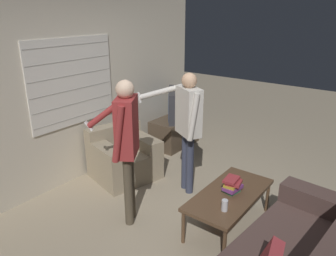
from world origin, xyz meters
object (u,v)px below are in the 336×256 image
(person_left_standing, at_px, (126,137))
(book_stack, at_px, (232,185))
(coffee_table, at_px, (230,196))
(tv, at_px, (174,105))
(armchair_beige, at_px, (123,157))
(person_right_standing, at_px, (187,119))
(floor_fan, at_px, (156,151))
(spare_remote, at_px, (231,191))
(soda_can, at_px, (225,205))

(person_left_standing, distance_m, book_stack, 1.30)
(coffee_table, height_order, tv, tv)
(armchair_beige, xyz_separation_m, person_left_standing, (-0.75, -0.84, 0.76))
(coffee_table, relative_size, person_left_standing, 0.70)
(tv, relative_size, person_right_standing, 0.48)
(armchair_beige, distance_m, floor_fan, 0.69)
(coffee_table, bearing_deg, spare_remote, -4.99)
(book_stack, height_order, spare_remote, book_stack)
(book_stack, xyz_separation_m, spare_remote, (-0.01, 0.01, -0.08))
(book_stack, height_order, floor_fan, book_stack)
(soda_can, height_order, floor_fan, soda_can)
(soda_can, bearing_deg, person_left_standing, 103.67)
(book_stack, bearing_deg, coffee_table, 166.12)
(person_right_standing, relative_size, floor_fan, 4.29)
(coffee_table, bearing_deg, person_right_standing, 66.31)
(coffee_table, xyz_separation_m, person_left_standing, (-0.61, 0.99, 0.67))
(book_stack, distance_m, soda_can, 0.39)
(tv, bearing_deg, spare_remote, 14.68)
(floor_fan, bearing_deg, armchair_beige, 172.97)
(person_right_standing, distance_m, book_stack, 1.05)
(tv, bearing_deg, armchair_beige, -32.58)
(coffee_table, distance_m, soda_can, 0.37)
(armchair_beige, height_order, person_left_standing, person_left_standing)
(spare_remote, bearing_deg, floor_fan, 39.34)
(person_left_standing, height_order, person_right_standing, person_left_standing)
(armchair_beige, bearing_deg, spare_remote, 100.23)
(tv, height_order, soda_can, tv)
(armchair_beige, height_order, book_stack, armchair_beige)
(book_stack, height_order, soda_can, book_stack)
(coffee_table, height_order, soda_can, soda_can)
(book_stack, bearing_deg, person_left_standing, 122.69)
(tv, relative_size, soda_can, 6.24)
(tv, bearing_deg, soda_can, 10.31)
(soda_can, bearing_deg, armchair_beige, 75.99)
(armchair_beige, distance_m, spare_remote, 1.84)
(person_left_standing, relative_size, floor_fan, 4.43)
(person_right_standing, bearing_deg, spare_remote, -173.34)
(tv, bearing_deg, floor_fan, -22.82)
(armchair_beige, bearing_deg, book_stack, 100.55)
(person_left_standing, distance_m, person_right_standing, 0.99)
(person_right_standing, bearing_deg, floor_fan, 2.54)
(tv, height_order, spare_remote, tv)
(armchair_beige, distance_m, person_right_standing, 1.25)
(person_left_standing, bearing_deg, soda_can, -109.40)
(person_right_standing, xyz_separation_m, soda_can, (-0.71, -0.95, -0.54))
(soda_can, bearing_deg, floor_fan, 58.00)
(person_left_standing, distance_m, floor_fan, 1.84)
(coffee_table, relative_size, tv, 1.52)
(coffee_table, distance_m, spare_remote, 0.05)
(coffee_table, height_order, spare_remote, spare_remote)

